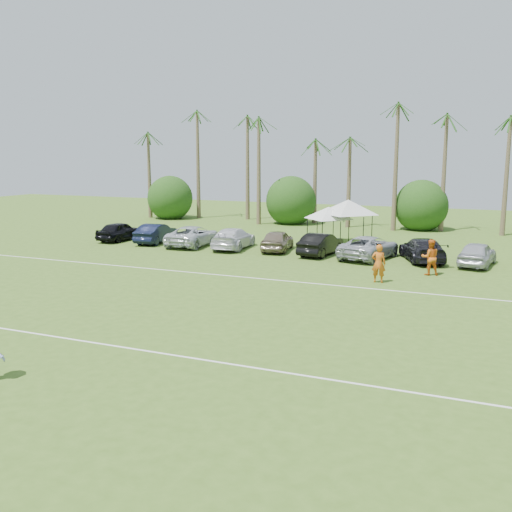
% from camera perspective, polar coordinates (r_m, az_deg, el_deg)
% --- Properties ---
extents(ground, '(120.00, 120.00, 0.00)m').
position_cam_1_polar(ground, '(19.24, -18.05, -10.29)').
color(ground, '#3F601C').
rests_on(ground, ground).
extents(field_lines, '(80.00, 12.10, 0.01)m').
position_cam_1_polar(field_lines, '(25.49, -6.22, -4.80)').
color(field_lines, white).
rests_on(field_lines, ground).
extents(palm_tree_0, '(2.40, 2.40, 8.90)m').
position_cam_1_polar(palm_tree_0, '(61.73, -10.78, 10.83)').
color(palm_tree_0, brown).
rests_on(palm_tree_0, ground).
extents(palm_tree_1, '(2.40, 2.40, 9.90)m').
position_cam_1_polar(palm_tree_1, '(59.14, -6.68, 11.82)').
color(palm_tree_1, brown).
rests_on(palm_tree_1, ground).
extents(palm_tree_2, '(2.40, 2.40, 10.90)m').
position_cam_1_polar(palm_tree_2, '(56.89, -2.20, 12.81)').
color(palm_tree_2, brown).
rests_on(palm_tree_2, ground).
extents(palm_tree_3, '(2.40, 2.40, 11.90)m').
position_cam_1_polar(palm_tree_3, '(55.36, 1.66, 13.77)').
color(palm_tree_3, brown).
rests_on(palm_tree_3, ground).
extents(palm_tree_4, '(2.40, 2.40, 8.90)m').
position_cam_1_polar(palm_tree_4, '(53.93, 5.68, 11.08)').
color(palm_tree_4, brown).
rests_on(palm_tree_4, ground).
extents(palm_tree_5, '(2.40, 2.40, 9.90)m').
position_cam_1_polar(palm_tree_5, '(52.90, 9.93, 11.94)').
color(palm_tree_5, brown).
rests_on(palm_tree_5, ground).
extents(palm_tree_6, '(2.40, 2.40, 10.90)m').
position_cam_1_polar(palm_tree_6, '(52.17, 14.35, 12.76)').
color(palm_tree_6, brown).
rests_on(palm_tree_6, ground).
extents(palm_tree_7, '(2.40, 2.40, 11.90)m').
position_cam_1_polar(palm_tree_7, '(51.76, 18.89, 13.50)').
color(palm_tree_7, brown).
rests_on(palm_tree_7, ground).
extents(bush_tree_0, '(4.00, 4.00, 4.00)m').
position_cam_1_polar(bush_tree_0, '(61.17, -7.73, 5.59)').
color(bush_tree_0, brown).
rests_on(bush_tree_0, ground).
extents(bush_tree_1, '(4.00, 4.00, 4.00)m').
position_cam_1_polar(bush_tree_1, '(55.70, 3.92, 5.22)').
color(bush_tree_1, brown).
rests_on(bush_tree_1, ground).
extents(bush_tree_2, '(4.00, 4.00, 4.00)m').
position_cam_1_polar(bush_tree_2, '(53.04, 16.30, 4.59)').
color(bush_tree_2, brown).
rests_on(bush_tree_2, ground).
extents(sideline_player_a, '(0.76, 0.52, 2.00)m').
position_cam_1_polar(sideline_player_a, '(30.05, 12.16, -0.73)').
color(sideline_player_a, '#CF5F17').
rests_on(sideline_player_a, ground).
extents(sideline_player_b, '(1.16, 1.03, 1.98)m').
position_cam_1_polar(sideline_player_b, '(32.63, 17.02, -0.12)').
color(sideline_player_b, orange).
rests_on(sideline_player_b, ground).
extents(canopy_tent_left, '(3.89, 3.89, 3.15)m').
position_cam_1_polar(canopy_tent_left, '(42.87, 7.30, 4.90)').
color(canopy_tent_left, black).
rests_on(canopy_tent_left, ground).
extents(canopy_tent_right, '(4.66, 4.66, 3.77)m').
position_cam_1_polar(canopy_tent_right, '(43.01, 9.23, 5.58)').
color(canopy_tent_right, black).
rests_on(canopy_tent_right, ground).
extents(parked_car_0, '(1.85, 4.32, 1.45)m').
position_cam_1_polar(parked_car_0, '(45.08, -13.44, 2.44)').
color(parked_car_0, black).
rests_on(parked_car_0, ground).
extents(parked_car_1, '(1.93, 4.53, 1.45)m').
position_cam_1_polar(parked_car_1, '(43.33, -9.95, 2.26)').
color(parked_car_1, black).
rests_on(parked_car_1, ground).
extents(parked_car_2, '(2.70, 5.36, 1.45)m').
position_cam_1_polar(parked_car_2, '(41.56, -6.33, 2.02)').
color(parked_car_2, silver).
rests_on(parked_car_2, ground).
extents(parked_car_3, '(2.51, 5.18, 1.45)m').
position_cam_1_polar(parked_car_3, '(40.14, -2.28, 1.79)').
color(parked_car_3, silver).
rests_on(parked_car_3, ground).
extents(parked_car_4, '(2.34, 4.48, 1.45)m').
position_cam_1_polar(parked_car_4, '(39.15, 2.15, 1.58)').
color(parked_car_4, '#786856').
rests_on(parked_car_4, ground).
extents(parked_car_5, '(2.07, 4.57, 1.45)m').
position_cam_1_polar(parked_car_5, '(37.75, 6.49, 1.20)').
color(parked_car_5, black).
rests_on(parked_car_5, ground).
extents(parked_car_6, '(3.46, 5.62, 1.45)m').
position_cam_1_polar(parked_car_6, '(36.91, 11.24, 0.86)').
color(parked_car_6, '#A9ABB3').
rests_on(parked_car_6, ground).
extents(parked_car_7, '(3.72, 5.40, 1.45)m').
position_cam_1_polar(parked_car_7, '(36.83, 16.28, 0.63)').
color(parked_car_7, black).
rests_on(parked_car_7, ground).
extents(parked_car_8, '(2.34, 4.47, 1.45)m').
position_cam_1_polar(parked_car_8, '(36.29, 21.25, 0.21)').
color(parked_car_8, '#ACADB6').
rests_on(parked_car_8, ground).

